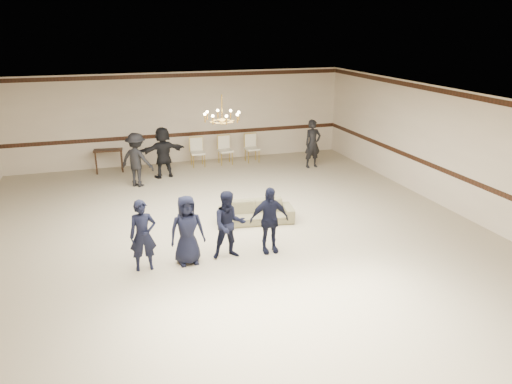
% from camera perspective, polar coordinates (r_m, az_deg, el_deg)
% --- Properties ---
extents(room, '(12.01, 14.01, 3.21)m').
position_cam_1_polar(room, '(11.58, -2.52, 2.48)').
color(room, tan).
rests_on(room, ground).
extents(chair_rail, '(12.00, 0.02, 0.14)m').
position_cam_1_polar(chair_rail, '(18.36, -8.42, 6.44)').
color(chair_rail, black).
rests_on(chair_rail, wall_back).
extents(crown_molding, '(12.00, 0.02, 0.14)m').
position_cam_1_polar(crown_molding, '(18.04, -8.74, 12.91)').
color(crown_molding, black).
rests_on(crown_molding, wall_back).
extents(chandelier, '(0.94, 0.94, 0.89)m').
position_cam_1_polar(chandelier, '(12.25, -3.89, 9.46)').
color(chandelier, '#B68B3A').
rests_on(chandelier, ceiling).
extents(boy_a, '(0.54, 0.36, 1.49)m').
position_cam_1_polar(boy_a, '(10.44, -12.68, -4.82)').
color(boy_a, black).
rests_on(boy_a, floor).
extents(boy_b, '(0.75, 0.51, 1.49)m').
position_cam_1_polar(boy_b, '(10.54, -7.80, -4.29)').
color(boy_b, black).
rests_on(boy_b, floor).
extents(boy_c, '(0.75, 0.60, 1.49)m').
position_cam_1_polar(boy_c, '(10.71, -3.06, -3.74)').
color(boy_c, black).
rests_on(boy_c, floor).
extents(boy_d, '(0.88, 0.39, 1.49)m').
position_cam_1_polar(boy_d, '(10.96, 1.49, -3.19)').
color(boy_d, black).
rests_on(boy_d, floor).
extents(settee, '(1.93, 0.97, 0.54)m').
position_cam_1_polar(settee, '(12.74, 0.05, -2.28)').
color(settee, '#636342').
rests_on(settee, floor).
extents(adult_left, '(1.23, 1.15, 1.67)m').
position_cam_1_polar(adult_left, '(15.84, -13.35, 3.56)').
color(adult_left, black).
rests_on(adult_left, floor).
extents(adult_mid, '(1.61, 0.74, 1.67)m').
position_cam_1_polar(adult_mid, '(16.60, -10.48, 4.45)').
color(adult_mid, black).
rests_on(adult_mid, floor).
extents(adult_right, '(0.65, 0.46, 1.67)m').
position_cam_1_polar(adult_right, '(17.60, 6.43, 5.45)').
color(adult_right, black).
rests_on(adult_right, floor).
extents(banquet_chair_left, '(0.51, 0.51, 0.99)m').
position_cam_1_polar(banquet_chair_left, '(17.79, -6.61, 4.46)').
color(banquet_chair_left, beige).
rests_on(banquet_chair_left, floor).
extents(banquet_chair_mid, '(0.52, 0.52, 0.99)m').
position_cam_1_polar(banquet_chair_mid, '(18.01, -3.49, 4.73)').
color(banquet_chair_mid, beige).
rests_on(banquet_chair_mid, floor).
extents(banquet_chair_right, '(0.52, 0.52, 0.99)m').
position_cam_1_polar(banquet_chair_right, '(18.28, -0.44, 4.97)').
color(banquet_chair_right, beige).
rests_on(banquet_chair_right, floor).
extents(console_table, '(0.98, 0.49, 0.79)m').
position_cam_1_polar(console_table, '(17.70, -16.30, 3.41)').
color(console_table, '#331E11').
rests_on(console_table, floor).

